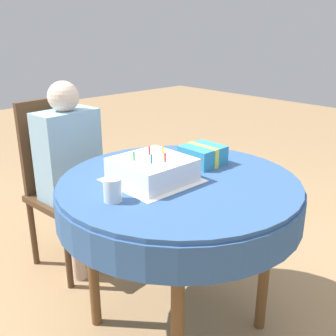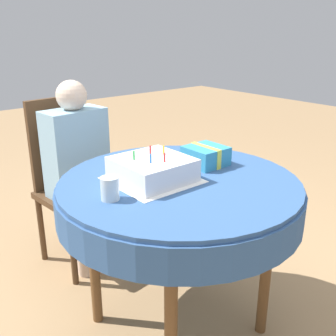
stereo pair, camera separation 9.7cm
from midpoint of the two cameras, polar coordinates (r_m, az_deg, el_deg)
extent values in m
plane|color=#A37F56|center=(2.10, 2.84, -21.76)|extent=(12.00, 12.00, 0.00)
cylinder|color=#335689|center=(1.69, 3.27, -2.03)|extent=(1.04, 1.04, 0.02)
cylinder|color=#335689|center=(1.73, 3.22, -4.49)|extent=(1.06, 1.06, 0.14)
cylinder|color=brown|center=(1.55, 2.34, -21.19)|extent=(0.05, 0.05, 0.75)
cylinder|color=brown|center=(1.91, 15.58, -13.26)|extent=(0.05, 0.05, 0.75)
cylinder|color=brown|center=(1.93, -9.33, -12.34)|extent=(0.05, 0.05, 0.75)
cylinder|color=brown|center=(2.22, 3.49, -7.46)|extent=(0.05, 0.05, 0.75)
cube|color=#4C331E|center=(2.41, -11.58, -3.93)|extent=(0.45, 0.45, 0.04)
cube|color=#4C331E|center=(2.47, -14.53, 3.60)|extent=(0.37, 0.06, 0.55)
cylinder|color=#4C331E|center=(2.29, -12.43, -11.74)|extent=(0.04, 0.04, 0.42)
cylinder|color=#4C331E|center=(2.47, -5.35, -8.86)|extent=(0.04, 0.04, 0.42)
cylinder|color=#4C331E|center=(2.57, -16.87, -8.51)|extent=(0.04, 0.04, 0.42)
cylinder|color=#4C331E|center=(2.73, -10.22, -6.18)|extent=(0.04, 0.04, 0.42)
cylinder|color=beige|center=(2.36, -11.02, -10.24)|extent=(0.09, 0.09, 0.46)
cylinder|color=beige|center=(2.44, -7.64, -8.90)|extent=(0.09, 0.09, 0.46)
cube|color=#8CB7D1|center=(2.32, -12.03, 2.19)|extent=(0.36, 0.22, 0.50)
sphere|color=beige|center=(2.24, -12.63, 10.21)|extent=(0.17, 0.17, 0.17)
cube|color=white|center=(1.68, -0.60, -1.75)|extent=(0.34, 0.34, 0.00)
cube|color=white|center=(1.67, -0.61, -0.17)|extent=(0.29, 0.29, 0.10)
cylinder|color=gold|center=(1.70, 1.00, 2.61)|extent=(0.01, 0.01, 0.04)
cylinder|color=red|center=(1.70, -0.96, 2.63)|extent=(0.01, 0.01, 0.04)
cylinder|color=green|center=(1.63, -3.28, 1.83)|extent=(0.01, 0.01, 0.04)
cylinder|color=blue|center=(1.59, -0.81, 1.37)|extent=(0.01, 0.01, 0.04)
cylinder|color=red|center=(1.60, 1.16, 1.55)|extent=(0.01, 0.01, 0.04)
cylinder|color=silver|center=(1.49, -6.62, -2.99)|extent=(0.07, 0.07, 0.09)
cube|color=teal|center=(1.87, 6.96, 1.76)|extent=(0.17, 0.17, 0.09)
cube|color=#EAE54C|center=(1.87, 6.96, 1.76)|extent=(0.03, 0.18, 0.09)
camera|label=1|loc=(0.05, -88.33, 0.60)|focal=42.00mm
camera|label=2|loc=(0.05, 91.67, -0.60)|focal=42.00mm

